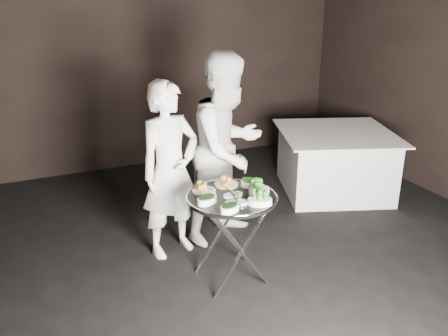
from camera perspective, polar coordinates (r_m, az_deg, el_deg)
name	(u,v)px	position (r m, az deg, el deg)	size (l,w,h in m)	color
floor	(254,306)	(3.86, 3.65, -16.27)	(6.00, 7.00, 0.05)	black
wall_back	(130,55)	(6.46, -11.24, 13.14)	(6.00, 0.05, 3.00)	black
tray_stand	(232,235)	(3.91, 0.92, -8.02)	(0.51, 0.43, 0.75)	silver
serving_tray	(232,197)	(3.76, 0.95, -3.54)	(0.73, 0.73, 0.04)	black
potato_plate_a	(204,189)	(3.82, -2.42, -2.49)	(0.19, 0.19, 0.07)	beige
potato_plate_b	(226,182)	(3.95, 0.28, -1.67)	(0.20, 0.20, 0.07)	beige
greens_bowl	(249,182)	(3.94, 3.00, -1.68)	(0.14, 0.14, 0.08)	white
asparagus_plate_a	(233,194)	(3.76, 1.07, -3.17)	(0.18, 0.11, 0.04)	white
asparagus_plate_b	(237,202)	(3.62, 1.57, -4.10)	(0.20, 0.14, 0.04)	white
spinach_bowl_a	(207,199)	(3.63, -2.06, -3.74)	(0.21, 0.17, 0.07)	white
spinach_bowl_b	(230,207)	(3.50, 0.68, -4.75)	(0.20, 0.17, 0.07)	white
broccoli_bowl_a	(259,190)	(3.80, 4.24, -2.64)	(0.20, 0.15, 0.08)	white
broccoli_bowl_b	(260,200)	(3.61, 4.34, -3.87)	(0.22, 0.19, 0.08)	white
serving_utensils	(230,187)	(3.80, 0.74, -2.33)	(0.57, 0.41, 0.01)	silver
waiter_left	(170,171)	(4.21, -6.50, -0.31)	(0.58, 0.38, 1.60)	white
waiter_right	(228,148)	(4.45, 0.49, 2.39)	(0.88, 0.68, 1.80)	white
dining_table	(334,162)	(5.82, 13.13, 0.75)	(1.30, 1.30, 0.74)	white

